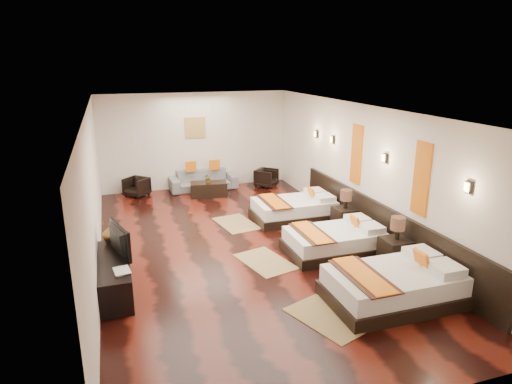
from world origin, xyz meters
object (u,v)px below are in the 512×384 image
object	(u,v)px
nightstand_a	(396,249)
coffee_table	(209,189)
armchair_left	(137,187)
bed_mid	(335,241)
table_plant	(208,178)
sofa	(203,180)
bed_far	(295,209)
nightstand_b	(345,217)
figurine	(112,233)
armchair_right	(266,178)
tv_console	(115,275)
book	(114,273)
tv	(115,241)
bed_near	(394,285)

from	to	relation	value
nightstand_a	coffee_table	world-z (taller)	nightstand_a
nightstand_a	armchair_left	distance (m)	7.43
bed_mid	table_plant	size ratio (longest dim) A/B	6.69
sofa	armchair_left	bearing A→B (deg)	-178.88
armchair_left	bed_far	bearing A→B (deg)	2.42
nightstand_b	table_plant	size ratio (longest dim) A/B	3.36
nightstand_b	sofa	bearing A→B (deg)	118.30
figurine	table_plant	size ratio (longest dim) A/B	1.22
armchair_left	nightstand_b	bearing A→B (deg)	-0.51
armchair_right	coffee_table	distance (m)	1.92
bed_mid	figurine	size ratio (longest dim) A/B	5.50
tv_console	coffee_table	bearing A→B (deg)	61.19
armchair_right	coffee_table	xyz separation A→B (m)	(-1.87, -0.44, -0.07)
book	tv	bearing A→B (deg)	85.79
book	figurine	xyz separation A→B (m)	(0.00, 1.32, 0.16)
nightstand_b	tv	distance (m)	5.03
figurine	armchair_right	bearing A→B (deg)	44.44
bed_mid	armchair_right	size ratio (longest dim) A/B	3.18
coffee_table	table_plant	distance (m)	0.35
tv_console	armchair_right	xyz separation A→B (m)	(4.50, 5.22, -0.00)
figurine	table_plant	world-z (taller)	figurine
sofa	coffee_table	size ratio (longest dim) A/B	1.96
bed_mid	bed_far	world-z (taller)	bed_far
tv	book	xyz separation A→B (m)	(-0.05, -0.68, -0.25)
bed_mid	table_plant	bearing A→B (deg)	109.38
armchair_left	bed_near	bearing A→B (deg)	-19.78
tv	armchair_left	bearing A→B (deg)	-23.47
bed_mid	book	xyz separation A→B (m)	(-4.19, -0.74, 0.32)
bed_near	table_plant	size ratio (longest dim) A/B	7.35
tv_console	figurine	distance (m)	0.92
sofa	tv	bearing A→B (deg)	-117.71
tv	tv_console	bearing A→B (deg)	147.04
bed_near	book	world-z (taller)	bed_near
bed_near	armchair_right	bearing A→B (deg)	87.50
sofa	book	bearing A→B (deg)	-115.54
nightstand_b	table_plant	xyz separation A→B (m)	(-2.33, 3.51, 0.21)
bed_near	nightstand_b	xyz separation A→B (m)	(0.75, 2.96, 0.06)
figurine	coffee_table	world-z (taller)	figurine
tv	figurine	world-z (taller)	tv
figurine	bed_far	bearing A→B (deg)	19.64
nightstand_a	nightstand_b	xyz separation A→B (m)	(0.00, 1.90, -0.01)
tv_console	figurine	xyz separation A→B (m)	(0.00, 0.80, 0.45)
bed_far	tv_console	xyz separation A→B (m)	(-4.19, -2.30, 0.02)
nightstand_a	armchair_left	size ratio (longest dim) A/B	1.65
book	armchair_right	bearing A→B (deg)	51.85
book	sofa	size ratio (longest dim) A/B	0.16
sofa	coffee_table	bearing A→B (deg)	-92.00
tv	sofa	size ratio (longest dim) A/B	0.47
armchair_right	book	bearing A→B (deg)	-174.16
bed_near	sofa	bearing A→B (deg)	102.18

